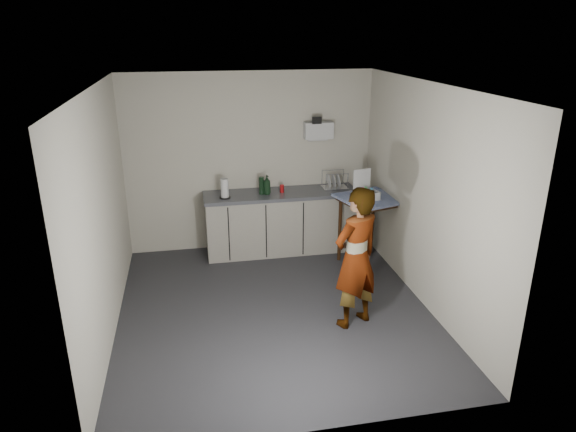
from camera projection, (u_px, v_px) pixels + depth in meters
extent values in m
plane|color=#252429|center=(274.00, 309.00, 6.11)|extent=(4.00, 4.00, 0.00)
cube|color=beige|center=(250.00, 163.00, 7.49)|extent=(3.60, 0.02, 2.60)
cube|color=beige|center=(424.00, 197.00, 5.99)|extent=(0.02, 4.00, 2.60)
cube|color=beige|center=(104.00, 217.00, 5.34)|extent=(0.02, 4.00, 2.60)
cube|color=white|center=(272.00, 86.00, 5.21)|extent=(3.60, 4.00, 0.01)
cube|color=black|center=(281.00, 247.00, 7.74)|extent=(2.20, 0.52, 0.08)
cube|color=#B2AF9F|center=(281.00, 223.00, 7.60)|extent=(2.20, 0.58, 0.86)
cube|color=#52535D|center=(281.00, 194.00, 7.44)|extent=(2.24, 0.62, 0.05)
cube|color=black|center=(229.00, 234.00, 7.19)|extent=(0.02, 0.01, 0.80)
cube|color=black|center=(266.00, 232.00, 7.28)|extent=(0.02, 0.01, 0.80)
cube|color=black|center=(303.00, 229.00, 7.38)|extent=(0.01, 0.01, 0.80)
cube|color=black|center=(339.00, 226.00, 7.48)|extent=(0.02, 0.01, 0.80)
cube|color=white|center=(319.00, 130.00, 7.45)|extent=(0.42, 0.16, 0.24)
cube|color=white|center=(318.00, 139.00, 7.55)|extent=(0.30, 0.06, 0.04)
cube|color=black|center=(317.00, 120.00, 7.31)|extent=(0.14, 0.02, 0.10)
cylinder|color=#391B0C|center=(363.00, 244.00, 6.79)|extent=(0.05, 0.05, 0.91)
cylinder|color=#391B0C|center=(397.00, 237.00, 7.04)|extent=(0.05, 0.05, 0.91)
cylinder|color=#391B0C|center=(340.00, 230.00, 7.26)|extent=(0.05, 0.05, 0.91)
cylinder|color=#391B0C|center=(372.00, 224.00, 7.50)|extent=(0.05, 0.05, 0.91)
cube|color=#391B0C|center=(370.00, 201.00, 6.98)|extent=(0.84, 0.84, 0.04)
cube|color=navy|center=(370.00, 198.00, 6.97)|extent=(0.95, 0.95, 0.03)
imported|color=#B2A593|center=(356.00, 258.00, 5.56)|extent=(0.70, 0.60, 1.61)
imported|color=black|center=(267.00, 185.00, 7.30)|extent=(0.13, 0.13, 0.28)
cylinder|color=red|center=(282.00, 189.00, 7.41)|extent=(0.06, 0.06, 0.11)
cylinder|color=black|center=(262.00, 186.00, 7.31)|extent=(0.07, 0.07, 0.25)
cylinder|color=black|center=(225.00, 197.00, 7.18)|extent=(0.16, 0.16, 0.01)
cylinder|color=white|center=(225.00, 188.00, 7.14)|extent=(0.11, 0.11, 0.27)
cube|color=silver|center=(334.00, 187.00, 7.63)|extent=(0.36, 0.27, 0.02)
cylinder|color=silver|center=(326.00, 182.00, 7.44)|extent=(0.01, 0.01, 0.24)
cylinder|color=silver|center=(348.00, 181.00, 7.50)|extent=(0.01, 0.01, 0.24)
cylinder|color=silver|center=(322.00, 178.00, 7.66)|extent=(0.01, 0.01, 0.24)
cylinder|color=silver|center=(343.00, 176.00, 7.72)|extent=(0.01, 0.01, 0.24)
cylinder|color=white|center=(329.00, 181.00, 7.57)|extent=(0.05, 0.20, 0.20)
cylinder|color=white|center=(334.00, 180.00, 7.59)|extent=(0.05, 0.20, 0.20)
cylinder|color=white|center=(338.00, 180.00, 7.60)|extent=(0.05, 0.20, 0.20)
cube|color=white|center=(367.00, 198.00, 6.91)|extent=(0.32, 0.32, 0.01)
cube|color=white|center=(372.00, 197.00, 6.78)|extent=(0.26, 0.07, 0.10)
cube|color=white|center=(362.00, 192.00, 7.00)|extent=(0.26, 0.07, 0.10)
cube|color=white|center=(359.00, 196.00, 6.84)|extent=(0.07, 0.26, 0.10)
cube|color=white|center=(375.00, 193.00, 6.94)|extent=(0.07, 0.26, 0.10)
cube|color=white|center=(362.00, 179.00, 6.94)|extent=(0.26, 0.07, 0.27)
cylinder|color=white|center=(367.00, 194.00, 6.89)|extent=(0.18, 0.18, 0.10)
sphere|color=#E454A9|center=(366.00, 191.00, 6.82)|extent=(0.06, 0.06, 0.06)
sphere|color=#54AFE5|center=(371.00, 190.00, 6.85)|extent=(0.06, 0.06, 0.06)
sphere|color=#63F17C|center=(365.00, 189.00, 6.90)|extent=(0.06, 0.06, 0.06)
sphere|color=#E454A9|center=(363.00, 189.00, 6.88)|extent=(0.06, 0.06, 0.06)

